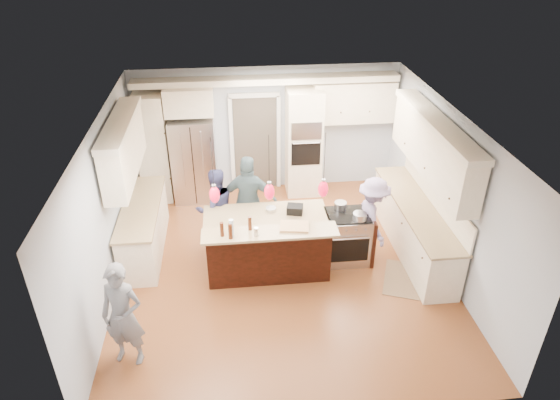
{
  "coord_description": "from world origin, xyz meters",
  "views": [
    {
      "loc": [
        -0.78,
        -6.87,
        5.37
      ],
      "look_at": [
        0.0,
        0.35,
        1.15
      ],
      "focal_mm": 32.0,
      "sensor_mm": 36.0,
      "label": 1
    }
  ],
  "objects_px": {
    "person_bar_end": "(123,316)",
    "person_far_left": "(216,208)",
    "refrigerator": "(194,159)",
    "island_range": "(347,237)",
    "kitchen_island": "(267,243)"
  },
  "relations": [
    {
      "from": "person_bar_end",
      "to": "person_far_left",
      "type": "distance_m",
      "value": 2.91
    },
    {
      "from": "refrigerator",
      "to": "person_far_left",
      "type": "height_order",
      "value": "refrigerator"
    },
    {
      "from": "refrigerator",
      "to": "person_bar_end",
      "type": "distance_m",
      "value": 4.5
    },
    {
      "from": "person_bar_end",
      "to": "island_range",
      "type": "bearing_deg",
      "value": 44.1
    },
    {
      "from": "refrigerator",
      "to": "kitchen_island",
      "type": "bearing_deg",
      "value": -63.12
    },
    {
      "from": "kitchen_island",
      "to": "person_far_left",
      "type": "height_order",
      "value": "person_far_left"
    },
    {
      "from": "kitchen_island",
      "to": "island_range",
      "type": "bearing_deg",
      "value": 3.1
    },
    {
      "from": "kitchen_island",
      "to": "refrigerator",
      "type": "bearing_deg",
      "value": 116.88
    },
    {
      "from": "island_range",
      "to": "person_far_left",
      "type": "bearing_deg",
      "value": 162.75
    },
    {
      "from": "person_bar_end",
      "to": "kitchen_island",
      "type": "bearing_deg",
      "value": 57.09
    },
    {
      "from": "person_bar_end",
      "to": "person_far_left",
      "type": "bearing_deg",
      "value": 80.36
    },
    {
      "from": "island_range",
      "to": "person_bar_end",
      "type": "bearing_deg",
      "value": -150.62
    },
    {
      "from": "kitchen_island",
      "to": "person_bar_end",
      "type": "distance_m",
      "value": 2.79
    },
    {
      "from": "kitchen_island",
      "to": "person_bar_end",
      "type": "relative_size",
      "value": 1.34
    },
    {
      "from": "kitchen_island",
      "to": "person_bar_end",
      "type": "height_order",
      "value": "person_bar_end"
    }
  ]
}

